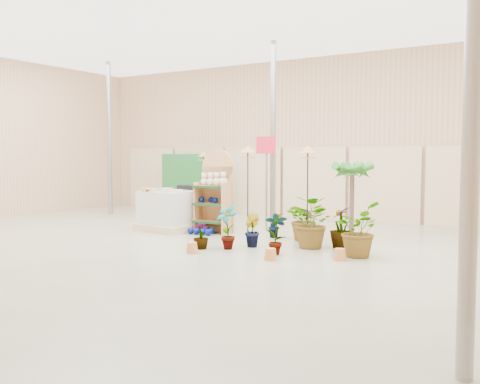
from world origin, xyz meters
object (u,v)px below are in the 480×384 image
object	(u,v)px
display_shelf	(216,194)
pallet_stack	(169,211)
potted_plant_2	(313,222)
bird_table_front	(248,153)

from	to	relation	value
display_shelf	pallet_stack	bearing A→B (deg)	-168.53
display_shelf	pallet_stack	xyz separation A→B (m)	(-1.10, -0.35, -0.40)
pallet_stack	potted_plant_2	world-z (taller)	potted_plant_2
potted_plant_2	display_shelf	bearing A→B (deg)	164.24
bird_table_front	potted_plant_2	distance (m)	1.98
display_shelf	pallet_stack	world-z (taller)	display_shelf
display_shelf	potted_plant_2	world-z (taller)	display_shelf
bird_table_front	display_shelf	bearing A→B (deg)	150.68
pallet_stack	bird_table_front	xyz separation A→B (m)	(2.38, -0.37, 1.35)
display_shelf	potted_plant_2	size ratio (longest dim) A/B	1.90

